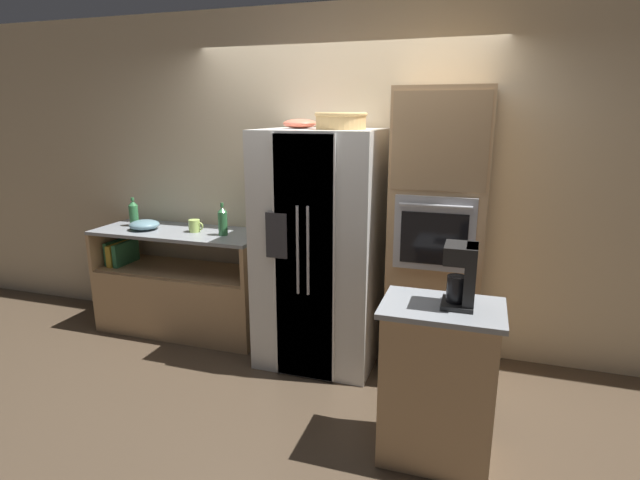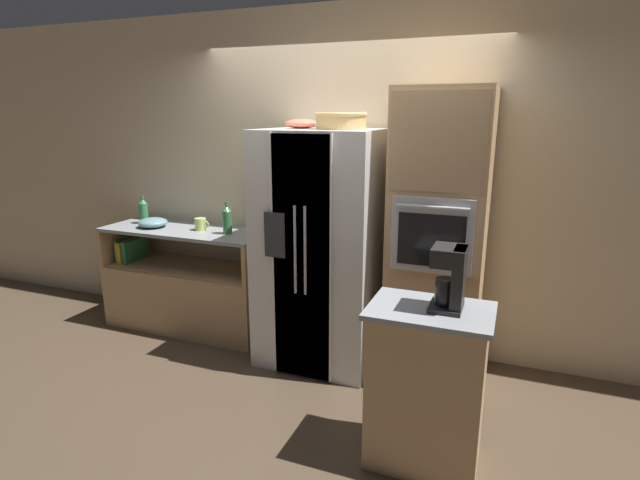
% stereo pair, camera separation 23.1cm
% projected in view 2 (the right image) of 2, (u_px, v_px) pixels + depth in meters
% --- Properties ---
extents(ground_plane, '(20.00, 20.00, 0.00)m').
position_uv_depth(ground_plane, '(324.00, 358.00, 4.11)').
color(ground_plane, '#4C3D2D').
extents(wall_back, '(12.00, 0.06, 2.80)m').
position_uv_depth(wall_back, '(345.00, 181.00, 4.19)').
color(wall_back, beige).
rests_on(wall_back, ground_plane).
extents(counter_left, '(1.54, 0.60, 0.94)m').
position_uv_depth(counter_left, '(190.00, 291.00, 4.65)').
color(counter_left, tan).
rests_on(counter_left, ground_plane).
extents(refrigerator, '(0.91, 0.84, 1.84)m').
position_uv_depth(refrigerator, '(322.00, 248.00, 3.93)').
color(refrigerator, silver).
rests_on(refrigerator, ground_plane).
extents(wall_oven, '(0.66, 0.70, 2.13)m').
position_uv_depth(wall_oven, '(438.00, 238.00, 3.65)').
color(wall_oven, tan).
rests_on(wall_oven, ground_plane).
extents(island_counter, '(0.66, 0.47, 0.94)m').
position_uv_depth(island_counter, '(426.00, 386.00, 2.79)').
color(island_counter, tan).
rests_on(island_counter, ground_plane).
extents(wicker_basket, '(0.38, 0.38, 0.12)m').
position_uv_depth(wicker_basket, '(341.00, 120.00, 3.58)').
color(wicker_basket, tan).
rests_on(wicker_basket, refrigerator).
extents(fruit_bowl, '(0.26, 0.26, 0.07)m').
position_uv_depth(fruit_bowl, '(302.00, 124.00, 3.81)').
color(fruit_bowl, '#DB664C').
rests_on(fruit_bowl, refrigerator).
extents(bottle_tall, '(0.08, 0.08, 0.28)m').
position_uv_depth(bottle_tall, '(227.00, 220.00, 4.28)').
color(bottle_tall, '#33723F').
rests_on(bottle_tall, counter_left).
extents(bottle_short, '(0.08, 0.08, 0.26)m').
position_uv_depth(bottle_short, '(143.00, 211.00, 4.69)').
color(bottle_short, '#33723F').
rests_on(bottle_short, counter_left).
extents(mug, '(0.14, 0.10, 0.11)m').
position_uv_depth(mug, '(201.00, 224.00, 4.43)').
color(mug, '#B2D166').
rests_on(mug, counter_left).
extents(mixing_bowl, '(0.26, 0.26, 0.09)m').
position_uv_depth(mixing_bowl, '(153.00, 222.00, 4.55)').
color(mixing_bowl, '#668C99').
rests_on(mixing_bowl, counter_left).
extents(coffee_maker, '(0.17, 0.21, 0.34)m').
position_uv_depth(coffee_maker, '(452.00, 276.00, 2.62)').
color(coffee_maker, black).
rests_on(coffee_maker, island_counter).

